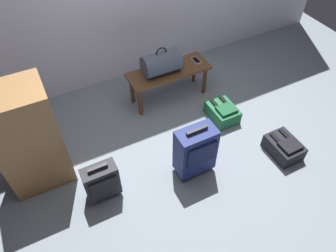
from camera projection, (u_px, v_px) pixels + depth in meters
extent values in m
plane|color=slate|center=(192.00, 149.00, 3.48)|extent=(6.60, 6.60, 0.00)
cube|color=brown|center=(169.00, 71.00, 3.77)|extent=(1.00, 0.36, 0.04)
cylinder|color=brown|center=(140.00, 102.00, 3.71)|extent=(0.05, 0.05, 0.38)
cylinder|color=brown|center=(205.00, 81.00, 3.98)|extent=(0.05, 0.05, 0.38)
cylinder|color=brown|center=(132.00, 89.00, 3.87)|extent=(0.05, 0.05, 0.38)
cylinder|color=brown|center=(194.00, 69.00, 4.14)|extent=(0.05, 0.05, 0.38)
cylinder|color=#475160|center=(161.00, 63.00, 3.63)|extent=(0.44, 0.26, 0.26)
torus|color=black|center=(161.00, 53.00, 3.53)|extent=(0.14, 0.02, 0.14)
cube|color=silver|center=(196.00, 60.00, 3.88)|extent=(0.07, 0.14, 0.01)
cube|color=black|center=(196.00, 60.00, 3.88)|extent=(0.06, 0.13, 0.00)
cube|color=navy|center=(195.00, 150.00, 3.06)|extent=(0.38, 0.21, 0.53)
cube|color=#11183E|center=(202.00, 155.00, 2.94)|extent=(0.31, 0.02, 0.24)
cube|color=#262628|center=(197.00, 131.00, 2.85)|extent=(0.21, 0.03, 0.04)
cylinder|color=black|center=(179.00, 167.00, 3.28)|extent=(0.02, 0.05, 0.05)
cylinder|color=black|center=(201.00, 158.00, 3.36)|extent=(0.02, 0.05, 0.05)
cube|color=black|center=(101.00, 181.00, 2.91)|extent=(0.32, 0.16, 0.37)
cube|color=black|center=(104.00, 186.00, 2.82)|extent=(0.26, 0.02, 0.17)
cube|color=#262628|center=(98.00, 168.00, 2.76)|extent=(0.18, 0.03, 0.04)
cylinder|color=black|center=(92.00, 193.00, 3.07)|extent=(0.02, 0.05, 0.05)
cylinder|color=black|center=(114.00, 184.00, 3.14)|extent=(0.02, 0.05, 0.05)
cube|color=black|center=(283.00, 147.00, 3.38)|extent=(0.28, 0.38, 0.17)
cube|color=black|center=(290.00, 146.00, 3.26)|extent=(0.21, 0.17, 0.04)
cube|color=black|center=(277.00, 139.00, 3.33)|extent=(0.04, 0.19, 0.02)
cube|color=black|center=(286.00, 135.00, 3.37)|extent=(0.04, 0.19, 0.02)
cube|color=#1E6038|center=(222.00, 112.00, 3.75)|extent=(0.28, 0.38, 0.17)
cube|color=#184D2C|center=(227.00, 109.00, 3.63)|extent=(0.21, 0.17, 0.04)
cube|color=black|center=(216.00, 105.00, 3.70)|extent=(0.04, 0.19, 0.02)
cube|color=black|center=(224.00, 101.00, 3.74)|extent=(0.04, 0.19, 0.02)
cube|color=olive|center=(28.00, 139.00, 2.85)|extent=(0.56, 0.44, 1.10)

